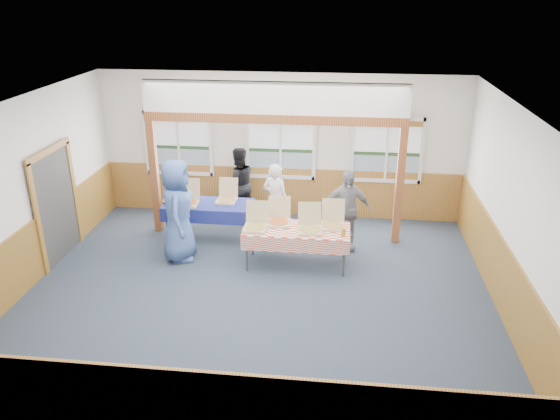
{
  "coord_description": "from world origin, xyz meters",
  "views": [
    {
      "loc": [
        1.3,
        -8.04,
        4.9
      ],
      "look_at": [
        0.27,
        1.0,
        1.12
      ],
      "focal_mm": 35.0,
      "sensor_mm": 36.0,
      "label": 1
    }
  ],
  "objects_px": {
    "table_right": "(297,231)",
    "person_grey": "(346,210)",
    "table_left": "(208,206)",
    "man_blue": "(178,210)",
    "woman_white": "(276,200)",
    "woman_black": "(238,184)"
  },
  "relations": [
    {
      "from": "table_left",
      "to": "woman_white",
      "type": "distance_m",
      "value": 1.38
    },
    {
      "from": "table_left",
      "to": "table_right",
      "type": "distance_m",
      "value": 2.16
    },
    {
      "from": "table_right",
      "to": "person_grey",
      "type": "bearing_deg",
      "value": 20.84
    },
    {
      "from": "table_right",
      "to": "woman_white",
      "type": "xyz_separation_m",
      "value": [
        -0.55,
        1.28,
        0.08
      ]
    },
    {
      "from": "woman_white",
      "to": "man_blue",
      "type": "height_order",
      "value": "man_blue"
    },
    {
      "from": "table_right",
      "to": "man_blue",
      "type": "distance_m",
      "value": 2.26
    },
    {
      "from": "woman_white",
      "to": "man_blue",
      "type": "bearing_deg",
      "value": 58.32
    },
    {
      "from": "woman_black",
      "to": "man_blue",
      "type": "height_order",
      "value": "man_blue"
    },
    {
      "from": "man_blue",
      "to": "woman_black",
      "type": "bearing_deg",
      "value": -30.62
    },
    {
      "from": "table_left",
      "to": "person_grey",
      "type": "bearing_deg",
      "value": -16.33
    },
    {
      "from": "table_right",
      "to": "man_blue",
      "type": "bearing_deg",
      "value": 157.18
    },
    {
      "from": "table_right",
      "to": "woman_white",
      "type": "distance_m",
      "value": 1.4
    },
    {
      "from": "table_left",
      "to": "man_blue",
      "type": "distance_m",
      "value": 1.08
    },
    {
      "from": "woman_black",
      "to": "person_grey",
      "type": "height_order",
      "value": "woman_black"
    },
    {
      "from": "table_right",
      "to": "woman_black",
      "type": "relative_size",
      "value": 1.28
    },
    {
      "from": "woman_black",
      "to": "man_blue",
      "type": "bearing_deg",
      "value": 41.19
    },
    {
      "from": "woman_white",
      "to": "person_grey",
      "type": "xyz_separation_m",
      "value": [
        1.45,
        -0.46,
        0.04
      ]
    },
    {
      "from": "person_grey",
      "to": "man_blue",
      "type": "bearing_deg",
      "value": -170.32
    },
    {
      "from": "table_right",
      "to": "woman_white",
      "type": "height_order",
      "value": "woman_white"
    },
    {
      "from": "woman_black",
      "to": "table_left",
      "type": "bearing_deg",
      "value": 39.34
    },
    {
      "from": "table_left",
      "to": "man_blue",
      "type": "relative_size",
      "value": 0.98
    },
    {
      "from": "woman_white",
      "to": "woman_black",
      "type": "relative_size",
      "value": 0.95
    }
  ]
}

